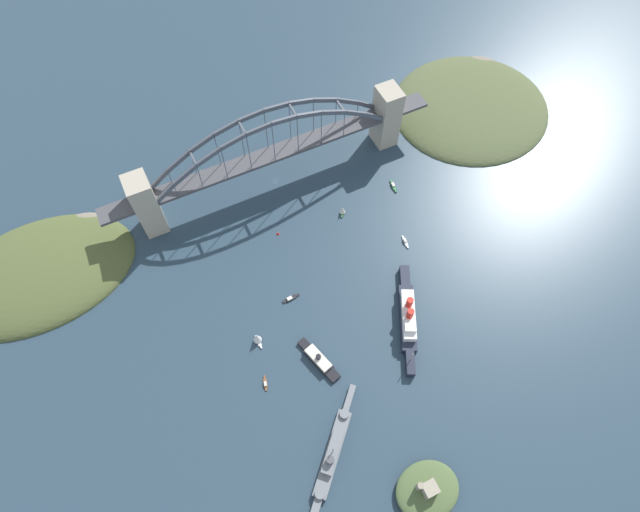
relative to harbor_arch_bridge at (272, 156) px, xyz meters
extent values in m
plane|color=#283D4C|center=(0.00, 0.00, -28.62)|extent=(1400.00, 1400.00, 0.00)
cube|color=#ADA38E|center=(-95.74, 0.00, -2.47)|extent=(16.15, 19.37, 52.29)
cube|color=#ADA38E|center=(95.74, 0.00, -2.47)|extent=(16.15, 19.37, 52.29)
cube|color=#47474C|center=(0.00, 0.00, 1.91)|extent=(175.33, 14.60, 2.40)
cube|color=#47474C|center=(-115.81, 0.00, 1.91)|extent=(24.00, 14.60, 2.40)
cube|color=#47474C|center=(115.81, 0.00, 1.91)|extent=(24.00, 14.60, 2.40)
cube|color=#4C515B|center=(-82.53, -6.57, 8.64)|extent=(20.23, 1.80, 16.04)
cube|color=#4C515B|center=(-64.19, -6.57, 20.60)|extent=(19.93, 1.80, 13.25)
cube|color=#4C515B|center=(-45.85, -6.57, 29.58)|extent=(19.55, 1.80, 10.44)
cube|color=#4C515B|center=(-27.51, -6.57, 35.56)|extent=(19.10, 1.80, 7.60)
cube|color=#4C515B|center=(-9.17, -6.57, 38.55)|extent=(18.60, 1.80, 4.69)
cube|color=#4C515B|center=(9.17, -6.57, 38.55)|extent=(18.60, 1.80, 4.69)
cube|color=#4C515B|center=(27.51, -6.57, 35.56)|extent=(19.10, 1.80, 7.60)
cube|color=#4C515B|center=(45.85, -6.57, 29.58)|extent=(19.55, 1.80, 10.44)
cube|color=#4C515B|center=(64.19, -6.57, 20.60)|extent=(19.93, 1.80, 13.25)
cube|color=#4C515B|center=(82.53, -6.57, 8.64)|extent=(20.23, 1.80, 16.04)
cube|color=#4C515B|center=(-82.53, 6.57, 8.64)|extent=(20.23, 1.80, 16.04)
cube|color=#4C515B|center=(-64.19, 6.57, 20.60)|extent=(19.93, 1.80, 13.25)
cube|color=#4C515B|center=(-45.85, 6.57, 29.58)|extent=(19.55, 1.80, 10.44)
cube|color=#4C515B|center=(-27.51, 6.57, 35.56)|extent=(19.10, 1.80, 7.60)
cube|color=#4C515B|center=(-9.17, 6.57, 38.55)|extent=(18.60, 1.80, 4.69)
cube|color=#4C515B|center=(9.17, 6.57, 38.55)|extent=(18.60, 1.80, 4.69)
cube|color=#4C515B|center=(27.51, 6.57, 35.56)|extent=(19.10, 1.80, 7.60)
cube|color=#4C515B|center=(45.85, 6.57, 29.58)|extent=(19.55, 1.80, 10.44)
cube|color=#4C515B|center=(64.19, 6.57, 20.60)|extent=(19.93, 1.80, 13.25)
cube|color=#4C515B|center=(82.53, 6.57, 8.64)|extent=(20.23, 1.80, 16.04)
cube|color=#4C515B|center=(-91.70, 0.00, 1.91)|extent=(1.40, 13.14, 1.40)
cube|color=#4C515B|center=(-55.02, 0.00, 25.84)|extent=(1.40, 13.14, 1.40)
cube|color=#4C515B|center=(-18.34, 0.00, 37.81)|extent=(1.40, 13.14, 1.40)
cube|color=#4C515B|center=(18.34, 0.00, 37.81)|extent=(1.40, 13.14, 1.40)
cube|color=#4C515B|center=(55.02, 0.00, 25.84)|extent=(1.40, 13.14, 1.40)
cube|color=#4C515B|center=(91.70, 0.00, 1.91)|extent=(1.40, 13.14, 1.40)
cylinder|color=#4C515B|center=(-73.36, -6.57, 9.24)|extent=(0.56, 0.56, 12.26)
cylinder|color=#4C515B|center=(-73.36, 6.57, 9.24)|extent=(0.56, 0.56, 12.26)
cylinder|color=#4C515B|center=(-55.02, -6.57, 14.47)|extent=(0.56, 0.56, 22.73)
cylinder|color=#4C515B|center=(-55.02, 6.57, 14.47)|extent=(0.56, 0.56, 22.73)
cylinder|color=#4C515B|center=(-36.68, -6.57, 18.21)|extent=(0.56, 0.56, 30.21)
cylinder|color=#4C515B|center=(-36.68, 6.57, 18.21)|extent=(0.56, 0.56, 30.21)
cylinder|color=#4C515B|center=(-18.34, -6.57, 20.46)|extent=(0.56, 0.56, 34.70)
cylinder|color=#4C515B|center=(-18.34, 6.57, 20.46)|extent=(0.56, 0.56, 34.70)
cylinder|color=#4C515B|center=(0.00, -6.57, 21.20)|extent=(0.56, 0.56, 36.19)
cylinder|color=#4C515B|center=(0.00, 6.57, 21.20)|extent=(0.56, 0.56, 36.19)
cylinder|color=#4C515B|center=(18.34, -6.57, 20.46)|extent=(0.56, 0.56, 34.70)
cylinder|color=#4C515B|center=(18.34, 6.57, 20.46)|extent=(0.56, 0.56, 34.70)
cylinder|color=#4C515B|center=(36.68, -6.57, 18.21)|extent=(0.56, 0.56, 30.21)
cylinder|color=#4C515B|center=(36.68, 6.57, 18.21)|extent=(0.56, 0.56, 30.21)
cylinder|color=#4C515B|center=(55.02, -6.57, 14.47)|extent=(0.56, 0.56, 22.73)
cylinder|color=#4C515B|center=(55.02, 6.57, 14.47)|extent=(0.56, 0.56, 22.73)
cylinder|color=#4C515B|center=(73.36, -6.57, 9.24)|extent=(0.56, 0.56, 12.26)
cylinder|color=#4C515B|center=(73.36, 6.57, 9.24)|extent=(0.56, 0.56, 12.26)
ellipsoid|color=#515B38|center=(-179.53, 1.79, -28.62)|extent=(133.60, 126.24, 19.97)
ellipsoid|color=#756B5B|center=(-209.60, -32.92, -28.62)|extent=(46.76, 37.87, 10.99)
ellipsoid|color=#4C562D|center=(181.80, 4.17, -28.62)|extent=(135.92, 91.67, 23.04)
ellipsoid|color=#756B5B|center=(151.22, -21.04, -28.62)|extent=(47.57, 27.50, 12.67)
cube|color=#1E2333|center=(-32.65, 145.88, -25.61)|extent=(29.87, 45.78, 6.02)
cube|color=#1E2333|center=(-18.50, 173.44, -25.61)|extent=(11.83, 16.22, 6.02)
cube|color=#1E2333|center=(-46.80, 118.31, -25.61)|extent=(12.78, 16.71, 6.02)
cube|color=white|center=(-32.65, 145.88, -20.02)|extent=(23.27, 34.78, 5.14)
cube|color=white|center=(-28.27, 154.40, -15.85)|extent=(9.99, 10.15, 3.20)
cylinder|color=red|center=(-31.85, 147.43, -13.47)|extent=(4.38, 4.38, 7.97)
cylinder|color=red|center=(-35.43, 140.45, -13.47)|extent=(4.38, 4.38, 7.97)
cylinder|color=tan|center=(-19.38, 171.72, -17.60)|extent=(0.50, 0.50, 10.00)
cube|color=slate|center=(49.72, 200.08, -26.62)|extent=(41.24, 42.00, 3.99)
cube|color=slate|center=(26.18, 175.92, -26.62)|extent=(14.44, 14.67, 3.99)
cube|color=slate|center=(49.72, 200.08, -22.69)|extent=(22.39, 22.73, 3.87)
cylinder|color=slate|center=(33.54, 183.47, -23.53)|extent=(5.79, 5.79, 2.20)
cylinder|color=slate|center=(65.91, 216.68, -23.53)|extent=(5.79, 5.79, 2.20)
cylinder|color=slate|center=(49.72, 200.08, -15.76)|extent=(0.60, 0.60, 10.00)
cylinder|color=#4C4C51|center=(53.25, 203.70, -18.56)|extent=(4.55, 4.55, 4.40)
cube|color=black|center=(32.50, 145.15, -27.35)|extent=(13.51, 22.41, 2.54)
cube|color=black|center=(36.34, 131.69, -27.35)|extent=(7.34, 8.28, 2.54)
cube|color=black|center=(28.66, 158.62, -27.35)|extent=(8.43, 8.59, 2.54)
cube|color=beige|center=(32.50, 145.15, -24.51)|extent=(11.86, 20.40, 3.15)
cylinder|color=black|center=(32.50, 145.15, -21.73)|extent=(3.22, 3.22, 2.40)
ellipsoid|color=#4C6038|center=(10.48, 241.25, -24.97)|extent=(37.28, 31.17, 7.29)
cube|color=#9E937F|center=(10.48, 241.25, -18.24)|extent=(8.00, 8.00, 9.09)
cylinder|color=gray|center=(14.98, 237.75, -17.78)|extent=(3.60, 3.60, 10.00)
cylinder|color=#B7B7B2|center=(47.10, -28.80, -28.17)|extent=(2.95, 5.69, 0.90)
cylinder|color=#B7B7B2|center=(44.30, -27.70, -28.17)|extent=(2.95, 5.69, 0.90)
cylinder|color=black|center=(47.10, -28.80, -27.12)|extent=(0.14, 0.14, 1.20)
cylinder|color=black|center=(44.30, -27.70, -27.12)|extent=(0.14, 0.14, 1.20)
ellipsoid|color=gold|center=(45.70, -28.25, -25.86)|extent=(3.99, 7.50, 1.31)
cylinder|color=black|center=(44.45, -31.41, -25.86)|extent=(1.45, 1.20, 1.24)
cube|color=gold|center=(45.35, -29.13, -25.31)|extent=(9.71, 5.17, 0.20)
cube|color=gold|center=(46.92, -25.16, -25.73)|extent=(3.86, 2.39, 0.12)
cube|color=black|center=(46.92, -25.16, -24.46)|extent=(0.52, 1.07, 1.50)
cube|color=silver|center=(62.35, 117.20, -28.07)|extent=(2.53, 6.07, 1.10)
cube|color=silver|center=(62.22, 121.19, -28.07)|extent=(1.12, 2.03, 1.10)
cube|color=silver|center=(62.49, 113.20, -28.07)|extent=(1.33, 2.04, 1.10)
cylinder|color=tan|center=(62.33, 117.70, -22.32)|extent=(0.16, 0.16, 10.38)
cone|color=white|center=(62.39, 115.95, -22.84)|extent=(5.67, 5.67, 8.31)
cube|color=#2D6B3D|center=(-32.64, 51.06, -28.07)|extent=(4.30, 4.89, 1.10)
cube|color=#2D6B3D|center=(-30.95, 53.50, -28.07)|extent=(1.64, 1.77, 1.10)
cube|color=#2D6B3D|center=(-34.32, 48.62, -28.07)|extent=(1.80, 1.88, 1.10)
cylinder|color=tan|center=(-32.43, 51.37, -24.12)|extent=(0.16, 0.16, 6.80)
cone|color=silver|center=(-33.16, 50.30, -24.46)|extent=(5.68, 5.68, 5.44)
cube|color=black|center=(30.53, 97.76, -28.19)|extent=(7.66, 3.53, 0.86)
cube|color=black|center=(25.56, 97.41, -28.19)|extent=(2.60, 1.83, 0.86)
cube|color=black|center=(35.49, 98.11, -28.19)|extent=(2.62, 2.16, 0.86)
cube|color=beige|center=(31.46, 97.83, -27.17)|extent=(3.89, 2.67, 1.17)
cube|color=silver|center=(-62.51, 92.96, -28.07)|extent=(2.90, 6.75, 1.09)
cube|color=silver|center=(-61.93, 97.27, -28.07)|extent=(1.40, 2.31, 1.09)
cube|color=silver|center=(-63.10, 88.64, -28.07)|extent=(1.63, 2.34, 1.09)
cube|color=beige|center=(-62.62, 92.15, -26.90)|extent=(2.06, 3.46, 1.25)
cube|color=brown|center=(68.95, 144.09, -28.19)|extent=(3.62, 6.26, 0.85)
cube|color=brown|center=(67.90, 140.30, -28.19)|extent=(1.65, 2.21, 0.85)
cube|color=brown|center=(70.01, 147.88, -28.19)|extent=(1.87, 2.27, 0.85)
cube|color=beige|center=(69.15, 144.80, -27.17)|extent=(2.42, 3.30, 1.21)
cube|color=#2D6B3D|center=(-79.68, 45.59, -27.98)|extent=(3.45, 7.40, 1.27)
cube|color=#2D6B3D|center=(-78.95, 50.28, -27.98)|extent=(1.66, 2.55, 1.27)
cube|color=#2D6B3D|center=(-80.42, 40.90, -27.98)|extent=(1.92, 2.59, 1.27)
cube|color=beige|center=(-79.82, 44.71, -26.85)|extent=(2.43, 3.81, 0.99)
cone|color=red|center=(17.69, 46.23, -27.52)|extent=(2.20, 2.20, 2.20)
sphere|color=#F2E566|center=(17.69, 46.23, -26.12)|extent=(0.50, 0.50, 0.50)
camera|label=1|loc=(78.52, 242.73, 298.05)|focal=29.53mm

